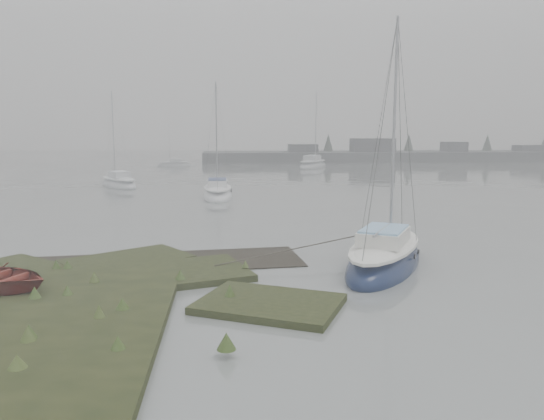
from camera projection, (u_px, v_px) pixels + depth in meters
The scene contains 7 objects.
ground at pixel (235, 185), 43.60m from camera, with size 160.00×160.00×0.00m, color slate.
far_shoreline at pixel (417, 155), 77.08m from camera, with size 60.00×8.00×4.15m.
sailboat_main at pixel (385, 259), 17.54m from camera, with size 4.82×6.45×8.81m.
sailboat_white at pixel (217, 194), 35.60m from camera, with size 2.07×5.92×8.29m.
sailboat_far_a at pixel (119, 184), 42.20m from camera, with size 4.59×5.91×8.13m.
sailboat_far_b at pixel (313, 165), 63.54m from camera, with size 5.28×7.14×9.74m.
sailboat_far_c at pixel (174, 165), 66.22m from camera, with size 4.35×1.70×6.01m.
Camera 1 is at (-0.51, -13.52, 4.51)m, focal length 35.00 mm.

